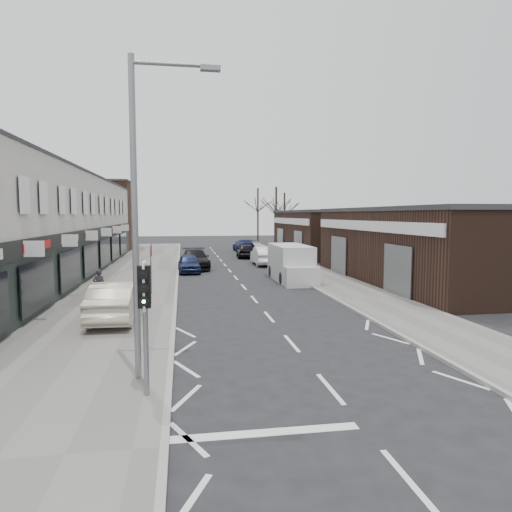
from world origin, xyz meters
name	(u,v)px	position (x,y,z in m)	size (l,w,h in m)	color
ground	(308,363)	(0.00, 0.00, 0.00)	(160.00, 160.00, 0.00)	black
pavement_left	(139,272)	(-6.75, 22.00, 0.06)	(5.50, 64.00, 0.12)	slate
pavement_right	(303,268)	(5.75, 22.00, 0.06)	(3.50, 64.00, 0.12)	slate
shop_terrace_left	(29,226)	(-13.50, 19.50, 3.55)	(8.00, 41.00, 7.10)	beige
brick_block_far	(98,217)	(-13.50, 45.00, 4.00)	(8.00, 10.00, 8.00)	#47291E
right_unit_near	(440,247)	(12.50, 14.00, 2.25)	(10.00, 18.00, 4.50)	#321F17
right_unit_far	(335,234)	(12.50, 34.00, 2.25)	(10.00, 16.00, 4.50)	#321F17
tree_far_a	(276,246)	(9.00, 48.00, 0.00)	(3.60, 3.60, 8.00)	#382D26
tree_far_b	(284,243)	(11.50, 54.00, 0.00)	(3.60, 3.60, 7.50)	#382D26
tree_far_c	(258,241)	(8.50, 60.00, 0.00)	(3.60, 3.60, 8.50)	#382D26
traffic_light	(145,297)	(-4.40, -2.02, 2.41)	(0.28, 0.60, 3.10)	slate
street_lamp	(142,201)	(-4.53, -0.80, 4.62)	(2.23, 0.22, 8.00)	slate
warning_sign	(151,254)	(-5.16, 12.00, 2.20)	(0.12, 0.80, 2.70)	slate
white_van	(291,264)	(3.40, 16.14, 1.09)	(2.11, 5.92, 2.31)	silver
sedan_on_pavement	(116,301)	(-6.17, 5.90, 0.89)	(1.63, 4.67, 1.54)	#BBB096
pedestrian	(99,285)	(-7.52, 10.08, 0.89)	(0.56, 0.37, 1.54)	black
parked_car_left_a	(189,264)	(-3.09, 21.37, 0.66)	(1.56, 3.87, 1.32)	#162146
parked_car_left_b	(195,259)	(-2.59, 23.63, 0.77)	(2.17, 5.33, 1.55)	black
parked_car_right_a	(264,256)	(3.26, 25.50, 0.78)	(1.66, 4.76, 1.57)	white
parked_car_right_b	(245,251)	(2.63, 32.22, 0.71)	(1.67, 4.15, 1.41)	black
parked_car_right_c	(244,245)	(3.50, 39.98, 0.72)	(2.02, 4.98, 1.45)	#161D46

